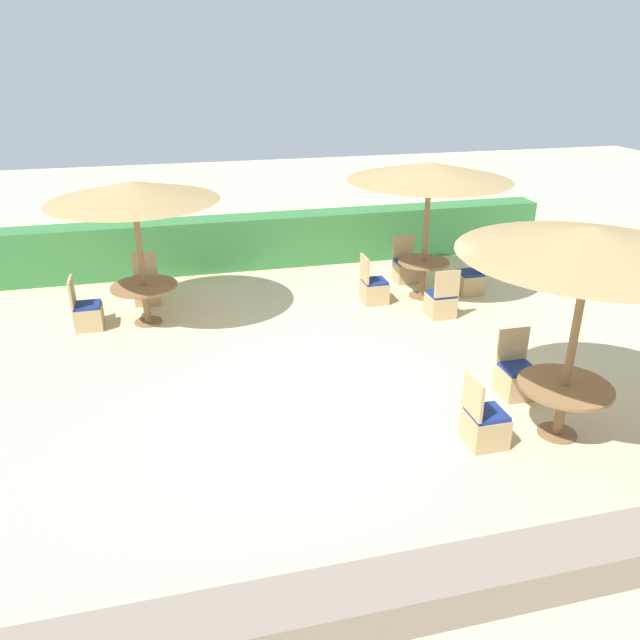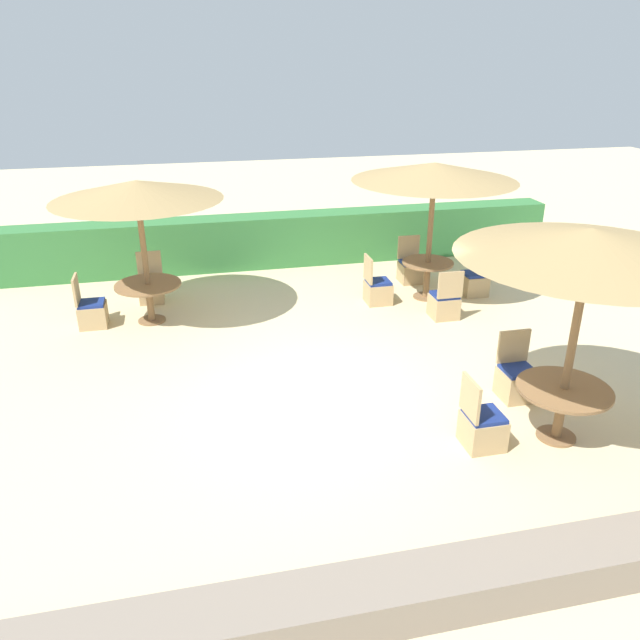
% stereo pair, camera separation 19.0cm
% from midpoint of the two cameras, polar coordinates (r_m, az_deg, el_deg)
% --- Properties ---
extents(ground_plane, '(40.00, 40.00, 0.00)m').
position_cam_midpoint_polar(ground_plane, '(8.78, 0.33, -6.92)').
color(ground_plane, beige).
extents(hedge_row, '(13.00, 0.70, 1.12)m').
position_cam_midpoint_polar(hedge_row, '(13.91, -5.71, 7.22)').
color(hedge_row, '#387A3D').
rests_on(hedge_row, ground_plane).
extents(stone_border, '(10.00, 0.56, 0.40)m').
position_cam_midpoint_polar(stone_border, '(5.92, 9.91, -22.94)').
color(stone_border, gray).
rests_on(stone_border, ground_plane).
extents(parasol_back_left, '(2.81, 2.81, 2.50)m').
position_cam_midpoint_polar(parasol_back_left, '(10.78, -17.24, 11.15)').
color(parasol_back_left, olive).
rests_on(parasol_back_left, ground_plane).
extents(round_table_back_left, '(1.14, 1.14, 0.71)m').
position_cam_midpoint_polar(round_table_back_left, '(11.26, -16.18, 2.43)').
color(round_table_back_left, olive).
rests_on(round_table_back_left, ground_plane).
extents(patio_chair_back_left_west, '(0.46, 0.46, 0.93)m').
position_cam_midpoint_polar(patio_chair_back_left_west, '(11.47, -20.95, 0.51)').
color(patio_chair_back_left_west, tan).
rests_on(patio_chair_back_left_west, ground_plane).
extents(patio_chair_back_left_north, '(0.46, 0.46, 0.93)m').
position_cam_midpoint_polar(patio_chair_back_left_north, '(12.30, -15.99, 2.71)').
color(patio_chair_back_left_north, tan).
rests_on(patio_chair_back_left_north, ground_plane).
extents(parasol_back_right, '(3.00, 3.00, 2.59)m').
position_cam_midpoint_polar(parasol_back_right, '(11.69, 9.55, 13.24)').
color(parasol_back_right, olive).
rests_on(parasol_back_right, ground_plane).
extents(round_table_back_right, '(0.98, 0.98, 0.73)m').
position_cam_midpoint_polar(round_table_back_right, '(12.16, 8.96, 4.59)').
color(round_table_back_right, olive).
rests_on(round_table_back_right, ground_plane).
extents(patio_chair_back_right_east, '(0.46, 0.46, 0.93)m').
position_cam_midpoint_polar(patio_chair_back_right_east, '(12.62, 13.15, 3.55)').
color(patio_chair_back_right_east, tan).
rests_on(patio_chair_back_right_east, ground_plane).
extents(patio_chair_back_right_west, '(0.46, 0.46, 0.93)m').
position_cam_midpoint_polar(patio_chair_back_right_west, '(11.86, 4.46, 2.81)').
color(patio_chair_back_right_west, tan).
rests_on(patio_chair_back_right_west, ground_plane).
extents(patio_chair_back_right_south, '(0.46, 0.46, 0.93)m').
position_cam_midpoint_polar(patio_chair_back_right_south, '(11.39, 10.53, 1.56)').
color(patio_chair_back_right_south, tan).
rests_on(patio_chair_back_right_south, ground_plane).
extents(patio_chair_back_right_north, '(0.46, 0.46, 0.93)m').
position_cam_midpoint_polar(patio_chair_back_right_north, '(13.06, 7.43, 4.66)').
color(patio_chair_back_right_north, tan).
rests_on(patio_chair_back_right_north, ground_plane).
extents(parasol_front_right, '(2.95, 2.95, 2.68)m').
position_cam_midpoint_polar(parasol_front_right, '(7.48, 22.89, 6.61)').
color(parasol_front_right, olive).
rests_on(parasol_front_right, ground_plane).
extents(round_table_front_right, '(1.13, 1.13, 0.71)m').
position_cam_midpoint_polar(round_table_front_right, '(8.20, 20.77, -6.42)').
color(round_table_front_right, olive).
rests_on(round_table_front_right, ground_plane).
extents(patio_chair_front_right_north, '(0.46, 0.46, 0.93)m').
position_cam_midpoint_polar(patio_chair_front_right_north, '(9.08, 16.93, -5.08)').
color(patio_chair_front_right_north, tan).
rests_on(patio_chair_front_right_north, ground_plane).
extents(patio_chair_front_right_west, '(0.46, 0.46, 0.93)m').
position_cam_midpoint_polar(patio_chair_front_right_west, '(7.91, 14.11, -9.29)').
color(patio_chair_front_right_west, tan).
rests_on(patio_chair_front_right_west, ground_plane).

